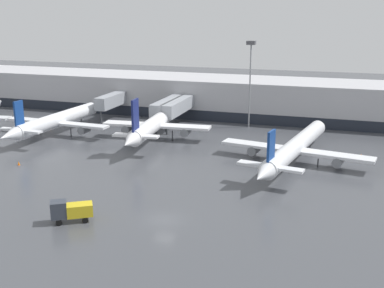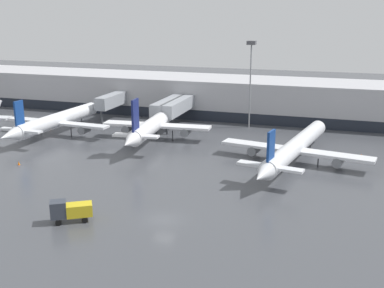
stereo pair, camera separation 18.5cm
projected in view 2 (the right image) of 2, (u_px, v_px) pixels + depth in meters
ground_plane at (164, 220)px, 58.49m from camera, size 320.00×320.00×0.00m
terminal_building at (257, 99)px, 114.02m from camera, size 160.00×31.20×9.00m
parked_jet_0 at (57, 120)px, 97.63m from camera, size 23.33×32.06×8.92m
parked_jet_2 at (295, 147)px, 79.85m from camera, size 25.64×36.83×8.31m
parked_jet_3 at (156, 123)px, 94.70m from camera, size 21.73×35.05×10.03m
service_truck_1 at (70, 210)px, 57.53m from camera, size 5.08×4.07×2.76m
traffic_cone_1 at (19, 163)px, 79.27m from camera, size 0.41×0.41×0.62m
traffic_cone_2 at (51, 125)px, 105.41m from camera, size 0.41×0.41×0.79m
traffic_cone_3 at (361, 155)px, 83.50m from camera, size 0.43×0.43×0.62m
apron_light_mast_1 at (251, 60)px, 101.47m from camera, size 1.80×1.80×18.53m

